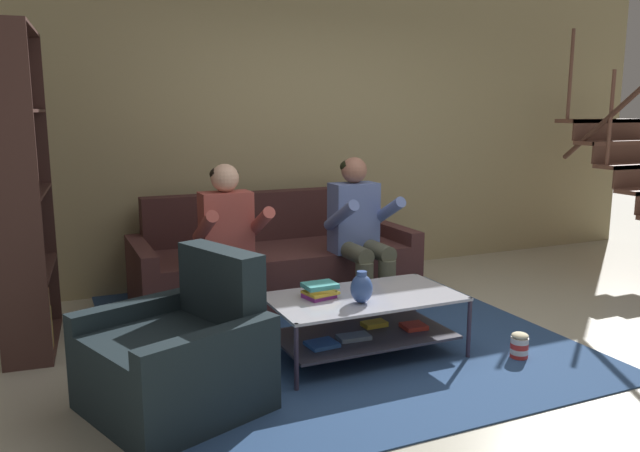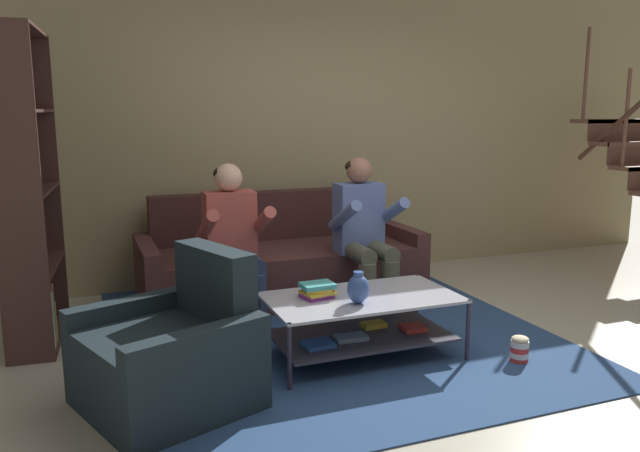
{
  "view_description": "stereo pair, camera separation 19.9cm",
  "coord_description": "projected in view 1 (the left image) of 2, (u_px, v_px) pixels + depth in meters",
  "views": [
    {
      "loc": [
        -2.24,
        -3.13,
        1.59
      ],
      "look_at": [
        -0.54,
        0.7,
        0.82
      ],
      "focal_mm": 35.0,
      "sensor_mm": 36.0,
      "label": 1
    },
    {
      "loc": [
        -2.06,
        -3.21,
        1.59
      ],
      "look_at": [
        -0.54,
        0.7,
        0.82
      ],
      "focal_mm": 35.0,
      "sensor_mm": 36.0,
      "label": 2
    }
  ],
  "objects": [
    {
      "name": "bookshelf",
      "position": [
        16.0,
        220.0,
        4.1
      ],
      "size": [
        0.38,
        0.97,
        2.12
      ],
      "color": "#462C28",
      "rests_on": "ground"
    },
    {
      "name": "area_rug",
      "position": [
        319.0,
        326.0,
        4.67
      ],
      "size": [
        3.0,
        3.44,
        0.01
      ],
      "color": "navy",
      "rests_on": "ground"
    },
    {
      "name": "armchair",
      "position": [
        179.0,
        359.0,
        3.36
      ],
      "size": [
        1.05,
        1.06,
        0.84
      ],
      "color": "#1A262C",
      "rests_on": "ground"
    },
    {
      "name": "person_seated_right",
      "position": [
        360.0,
        227.0,
        5.02
      ],
      "size": [
        0.5,
        0.58,
        1.23
      ],
      "color": "#545744",
      "rests_on": "ground"
    },
    {
      "name": "book_stack",
      "position": [
        320.0,
        290.0,
        4.01
      ],
      "size": [
        0.23,
        0.21,
        0.09
      ],
      "color": "#942E93",
      "rests_on": "coffee_table"
    },
    {
      "name": "popcorn_tub",
      "position": [
        519.0,
        346.0,
        4.05
      ],
      "size": [
        0.11,
        0.11,
        0.18
      ],
      "color": "red",
      "rests_on": "ground"
    },
    {
      "name": "couch",
      "position": [
        274.0,
        264.0,
        5.38
      ],
      "size": [
        2.36,
        0.96,
        0.88
      ],
      "color": "#4D2B2A",
      "rests_on": "ground"
    },
    {
      "name": "vase",
      "position": [
        362.0,
        288.0,
        3.88
      ],
      "size": [
        0.14,
        0.14,
        0.2
      ],
      "color": "#335195",
      "rests_on": "coffee_table"
    },
    {
      "name": "ground",
      "position": [
        441.0,
        363.0,
        4.0
      ],
      "size": [
        16.8,
        16.8,
        0.0
      ],
      "primitive_type": "plane",
      "color": "#BBB6A1"
    },
    {
      "name": "person_seated_left",
      "position": [
        231.0,
        239.0,
        4.59
      ],
      "size": [
        0.5,
        0.58,
        1.21
      ],
      "color": "navy",
      "rests_on": "ground"
    },
    {
      "name": "coffee_table",
      "position": [
        363.0,
        316.0,
        4.07
      ],
      "size": [
        1.23,
        0.68,
        0.41
      ],
      "color": "#B1B4C3",
      "rests_on": "ground"
    },
    {
      "name": "back_partition",
      "position": [
        296.0,
        126.0,
        5.94
      ],
      "size": [
        8.4,
        0.12,
        2.9
      ],
      "primitive_type": "cube",
      "color": "tan",
      "rests_on": "ground"
    }
  ]
}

